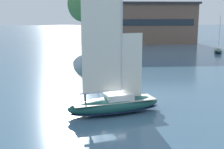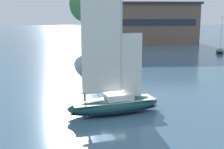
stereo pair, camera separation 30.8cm
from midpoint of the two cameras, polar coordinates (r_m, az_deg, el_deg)
ground_plane at (r=34.25m, az=0.59°, el=-7.02°), size 400.00×400.00×0.00m
waterfront_building at (r=108.55m, az=6.71°, el=9.46°), size 32.62×15.72×13.56m
tree_shore_left at (r=99.04m, az=-5.11°, el=12.72°), size 8.86×8.86×18.24m
sailboat_main at (r=33.91m, az=0.62°, el=-5.20°), size 10.95×5.68×14.48m
sailboat_moored_near_marina at (r=50.71m, az=-3.26°, el=-0.07°), size 3.88×7.14×9.47m
sailboat_moored_outer_mooring at (r=86.57m, az=19.25°, el=4.22°), size 4.33×7.20×9.59m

